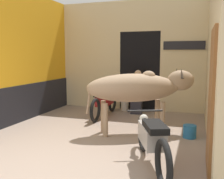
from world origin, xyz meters
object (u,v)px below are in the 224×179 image
plastic_stool (125,102)px  motorcycle_far (105,101)px  cow (139,88)px  motorcycle_near (152,139)px  shopkeeper_seated (137,91)px  bucket (190,131)px

plastic_stool → motorcycle_far: bearing=-110.4°
cow → motorcycle_far: (-1.22, 1.22, -0.56)m
motorcycle_near → shopkeeper_seated: 3.66m
plastic_stool → cow: bearing=-66.9°
motorcycle_far → plastic_stool: motorcycle_far is taller
cow → shopkeeper_seated: cow is taller
cow → shopkeeper_seated: bearing=103.8°
cow → bucket: (1.04, -0.02, -0.84)m
plastic_stool → motorcycle_near: bearing=-68.8°
motorcycle_near → motorcycle_far: bearing=121.8°
cow → shopkeeper_seated: (-0.46, 1.88, -0.32)m
motorcycle_near → plastic_stool: bearing=111.2°
plastic_stool → bucket: plastic_stool is taller
motorcycle_near → bucket: (0.49, 1.61, -0.30)m
cow → plastic_stool: 2.39m
motorcycle_far → shopkeeper_seated: size_ratio=1.57×
shopkeeper_seated → bucket: shopkeeper_seated is taller
cow → motorcycle_near: size_ratio=1.25×
cow → bucket: bearing=-1.0°
motorcycle_near → bucket: bearing=72.9°
bucket → cow: bearing=179.0°
plastic_stool → bucket: bearing=-47.5°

